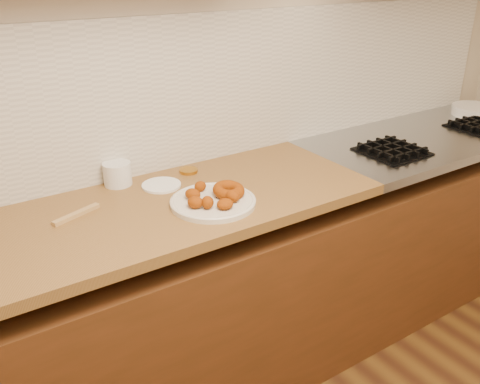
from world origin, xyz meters
name	(u,v)px	position (x,y,z in m)	size (l,w,h in m)	color
wall_back	(187,53)	(0.00, 2.00, 1.35)	(4.00, 0.02, 2.70)	#BDAC92
base_cabinet	(232,297)	(0.00, 1.69, 0.39)	(3.60, 0.60, 0.77)	#542A13
butcher_block	(58,237)	(-0.65, 1.69, 0.88)	(2.30, 0.62, 0.04)	brown
stovetop	(427,138)	(1.15, 1.69, 0.88)	(1.30, 0.62, 0.04)	#9EA0A5
backsplash	(190,92)	(0.00, 1.99, 1.20)	(3.60, 0.02, 0.60)	beige
burner_grates	(439,137)	(1.13, 1.61, 0.91)	(0.91, 0.26, 0.03)	black
donut_plate	(213,202)	(-0.14, 1.59, 0.91)	(0.30, 0.30, 0.02)	beige
ring_donut	(228,190)	(-0.07, 1.59, 0.94)	(0.12, 0.12, 0.04)	#7B3607
fried_dough_chunks	(209,198)	(-0.16, 1.57, 0.94)	(0.20, 0.22, 0.04)	#7B3607
plastic_tub	(117,174)	(-0.35, 1.94, 0.94)	(0.11, 0.11, 0.09)	silver
tub_lid	(161,185)	(-0.22, 1.83, 0.90)	(0.15, 0.15, 0.01)	white
brass_jar_lid	(189,171)	(-0.07, 1.90, 0.91)	(0.07, 0.07, 0.01)	#B78024
wooden_utensil	(76,214)	(-0.56, 1.76, 0.91)	(0.18, 0.02, 0.01)	#AC854E
plate_stack	(475,110)	(1.64, 1.77, 0.92)	(0.25, 0.25, 0.05)	silver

